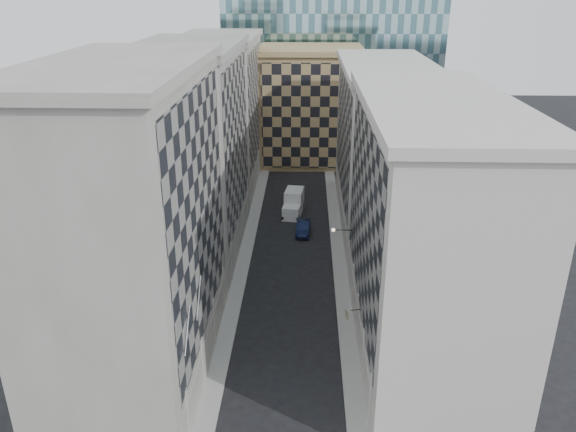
# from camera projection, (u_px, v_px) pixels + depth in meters

# --- Properties ---
(sidewalk_west) EXTENTS (1.50, 100.00, 0.15)m
(sidewalk_west) POSITION_uv_depth(u_px,v_px,m) (245.00, 257.00, 62.47)
(sidewalk_west) COLOR #999893
(sidewalk_west) RESTS_ON ground
(sidewalk_east) EXTENTS (1.50, 100.00, 0.15)m
(sidewalk_east) POSITION_uv_depth(u_px,v_px,m) (339.00, 258.00, 62.15)
(sidewalk_east) COLOR #999893
(sidewalk_east) RESTS_ON ground
(bldg_left_a) EXTENTS (10.80, 22.80, 23.70)m
(bldg_left_a) POSITION_uv_depth(u_px,v_px,m) (135.00, 229.00, 40.60)
(bldg_left_a) COLOR gray
(bldg_left_a) RESTS_ON ground
(bldg_left_b) EXTENTS (10.80, 22.80, 22.70)m
(bldg_left_b) POSITION_uv_depth(u_px,v_px,m) (193.00, 152.00, 61.09)
(bldg_left_b) COLOR gray
(bldg_left_b) RESTS_ON ground
(bldg_left_c) EXTENTS (10.80, 22.80, 21.70)m
(bldg_left_c) POSITION_uv_depth(u_px,v_px,m) (222.00, 113.00, 81.58)
(bldg_left_c) COLOR gray
(bldg_left_c) RESTS_ON ground
(bldg_right_a) EXTENTS (10.80, 26.80, 20.70)m
(bldg_right_a) POSITION_uv_depth(u_px,v_px,m) (424.00, 230.00, 44.19)
(bldg_right_a) COLOR beige
(bldg_right_a) RESTS_ON ground
(bldg_right_b) EXTENTS (10.80, 28.80, 19.70)m
(bldg_right_b) POSITION_uv_depth(u_px,v_px,m) (383.00, 145.00, 69.28)
(bldg_right_b) COLOR beige
(bldg_right_b) RESTS_ON ground
(tan_block) EXTENTS (16.80, 14.80, 18.80)m
(tan_block) POSITION_uv_depth(u_px,v_px,m) (310.00, 105.00, 93.61)
(tan_block) COLOR tan
(tan_block) RESTS_ON ground
(flagpoles_left) EXTENTS (0.10, 6.33, 2.33)m
(flagpoles_left) POSITION_uv_depth(u_px,v_px,m) (193.00, 313.00, 37.31)
(flagpoles_left) COLOR gray
(flagpoles_left) RESTS_ON ground
(bracket_lamp) EXTENTS (1.98, 0.36, 0.36)m
(bracket_lamp) POSITION_uv_depth(u_px,v_px,m) (335.00, 230.00, 54.28)
(bracket_lamp) COLOR black
(bracket_lamp) RESTS_ON ground
(box_truck) EXTENTS (2.90, 5.78, 3.04)m
(box_truck) POSITION_uv_depth(u_px,v_px,m) (293.00, 204.00, 74.07)
(box_truck) COLOR white
(box_truck) RESTS_ON ground
(dark_car) EXTENTS (1.82, 4.59, 1.49)m
(dark_car) POSITION_uv_depth(u_px,v_px,m) (303.00, 228.00, 68.29)
(dark_car) COLOR #0F1837
(dark_car) RESTS_ON ground
(shop_sign) EXTENTS (1.24, 0.73, 0.82)m
(shop_sign) POSITION_uv_depth(u_px,v_px,m) (348.00, 314.00, 44.86)
(shop_sign) COLOR black
(shop_sign) RESTS_ON ground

